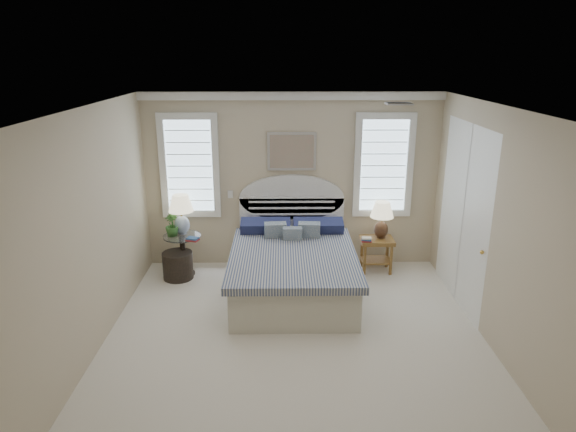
# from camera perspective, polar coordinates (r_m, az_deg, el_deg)

# --- Properties ---
(floor) EXTENTS (4.50, 5.00, 0.01)m
(floor) POSITION_cam_1_polar(r_m,az_deg,el_deg) (6.11, 0.83, -14.29)
(floor) COLOR silver
(floor) RESTS_ON ground
(ceiling) EXTENTS (4.50, 5.00, 0.01)m
(ceiling) POSITION_cam_1_polar(r_m,az_deg,el_deg) (5.21, 0.97, 11.77)
(ceiling) COLOR white
(ceiling) RESTS_ON wall_back
(wall_back) EXTENTS (4.50, 0.02, 2.70)m
(wall_back) POSITION_cam_1_polar(r_m,az_deg,el_deg) (7.91, 0.41, 3.88)
(wall_back) COLOR #C8B496
(wall_back) RESTS_ON floor
(wall_left) EXTENTS (0.02, 5.00, 2.70)m
(wall_left) POSITION_cam_1_polar(r_m,az_deg,el_deg) (5.90, -21.52, -2.24)
(wall_left) COLOR #C8B496
(wall_left) RESTS_ON floor
(wall_right) EXTENTS (0.02, 5.00, 2.70)m
(wall_right) POSITION_cam_1_polar(r_m,az_deg,el_deg) (6.01, 22.87, -2.04)
(wall_right) COLOR #C8B496
(wall_right) RESTS_ON floor
(crown_molding) EXTENTS (4.50, 0.08, 0.12)m
(crown_molding) POSITION_cam_1_polar(r_m,az_deg,el_deg) (7.67, 0.43, 13.22)
(crown_molding) COLOR white
(crown_molding) RESTS_ON wall_back
(hvac_vent) EXTENTS (0.30, 0.20, 0.02)m
(hvac_vent) POSITION_cam_1_polar(r_m,az_deg,el_deg) (6.16, 12.24, 12.11)
(hvac_vent) COLOR #B2B2B2
(hvac_vent) RESTS_ON ceiling
(switch_plate) EXTENTS (0.08, 0.01, 0.12)m
(switch_plate) POSITION_cam_1_polar(r_m,az_deg,el_deg) (7.99, -6.43, 2.42)
(switch_plate) COLOR white
(switch_plate) RESTS_ON wall_back
(window_left) EXTENTS (0.90, 0.06, 1.60)m
(window_left) POSITION_cam_1_polar(r_m,az_deg,el_deg) (7.96, -10.87, 5.50)
(window_left) COLOR silver
(window_left) RESTS_ON wall_back
(window_right) EXTENTS (0.90, 0.06, 1.60)m
(window_right) POSITION_cam_1_polar(r_m,az_deg,el_deg) (7.99, 10.55, 5.56)
(window_right) COLOR silver
(window_right) RESTS_ON wall_back
(painting) EXTENTS (0.74, 0.04, 0.58)m
(painting) POSITION_cam_1_polar(r_m,az_deg,el_deg) (7.77, 0.42, 7.18)
(painting) COLOR silver
(painting) RESTS_ON wall_back
(closet_door) EXTENTS (0.02, 1.80, 2.40)m
(closet_door) POSITION_cam_1_polar(r_m,az_deg,el_deg) (7.11, 18.89, 0.05)
(closet_door) COLOR white
(closet_door) RESTS_ON floor
(bed) EXTENTS (1.72, 2.28, 1.47)m
(bed) POSITION_cam_1_polar(r_m,az_deg,el_deg) (7.23, 0.55, -5.55)
(bed) COLOR beige
(bed) RESTS_ON floor
(side_table_left) EXTENTS (0.56, 0.56, 0.63)m
(side_table_left) POSITION_cam_1_polar(r_m,az_deg,el_deg) (7.92, -11.60, -3.80)
(side_table_left) COLOR black
(side_table_left) RESTS_ON floor
(nightstand_right) EXTENTS (0.50, 0.40, 0.53)m
(nightstand_right) POSITION_cam_1_polar(r_m,az_deg,el_deg) (8.00, 9.81, -3.47)
(nightstand_right) COLOR olive
(nightstand_right) RESTS_ON floor
(floor_pot) EXTENTS (0.57, 0.57, 0.41)m
(floor_pot) POSITION_cam_1_polar(r_m,az_deg,el_deg) (7.88, -12.13, -5.38)
(floor_pot) COLOR black
(floor_pot) RESTS_ON floor
(lamp_left) EXTENTS (0.40, 0.40, 0.61)m
(lamp_left) POSITION_cam_1_polar(r_m,az_deg,el_deg) (7.81, -11.79, 0.66)
(lamp_left) COLOR silver
(lamp_left) RESTS_ON side_table_left
(lamp_right) EXTENTS (0.41, 0.41, 0.58)m
(lamp_right) POSITION_cam_1_polar(r_m,az_deg,el_deg) (7.90, 10.38, 0.02)
(lamp_right) COLOR black
(lamp_right) RESTS_ON nightstand_right
(potted_plant) EXTENTS (0.25, 0.25, 0.35)m
(potted_plant) POSITION_cam_1_polar(r_m,az_deg,el_deg) (7.79, -12.78, -0.94)
(potted_plant) COLOR #30742E
(potted_plant) RESTS_ON side_table_left
(books_left) EXTENTS (0.21, 0.18, 0.05)m
(books_left) POSITION_cam_1_polar(r_m,az_deg,el_deg) (7.59, -10.55, -2.54)
(books_left) COLOR maroon
(books_left) RESTS_ON side_table_left
(books_right) EXTENTS (0.17, 0.13, 0.06)m
(books_right) POSITION_cam_1_polar(r_m,az_deg,el_deg) (7.80, 8.73, -2.60)
(books_right) COLOR maroon
(books_right) RESTS_ON nightstand_right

